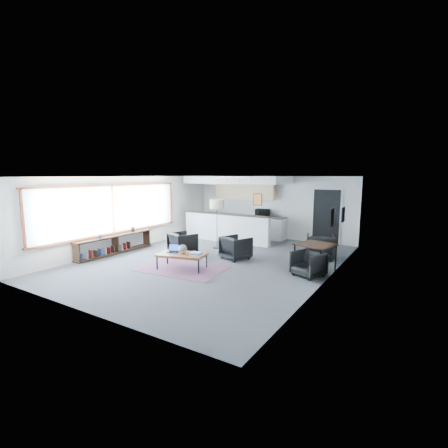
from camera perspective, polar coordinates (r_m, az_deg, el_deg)
The scene contains 21 objects.
room at distance 9.92m, azimuth -2.01°, elevation 0.80°, with size 7.02×9.02×2.62m.
window at distance 11.59m, azimuth -18.97°, elevation 2.24°, with size 0.10×5.95×1.66m.
console at distance 11.54m, azimuth -18.75°, elevation -3.46°, with size 0.35×3.00×0.80m.
kitchenette at distance 13.68m, azimuth 2.50°, elevation 3.28°, with size 4.20×1.96×2.60m.
doorway at distance 13.07m, azimuth 17.57°, elevation 1.30°, with size 1.10×0.12×2.15m.
track_light at distance 12.01m, azimuth 1.52°, elevation 8.04°, with size 1.60×0.07×0.15m.
wall_art_lower at distance 8.86m, azimuth 18.47°, elevation 1.04°, with size 0.03×0.38×0.48m.
wall_art_upper at distance 10.12m, azimuth 20.20°, elevation 1.57°, with size 0.03×0.34×0.44m.
kilim_rug at distance 9.41m, azimuth -7.35°, elevation -7.77°, with size 2.51×1.84×0.01m.
coffee_table at distance 9.30m, azimuth -7.39°, elevation -5.39°, with size 1.50×1.05×0.44m.
laptop at distance 9.52m, azimuth -8.89°, elevation -4.50°, with size 0.37×0.34×0.22m.
ceramic_pot at distance 9.31m, azimuth -7.27°, elevation -4.36°, with size 0.25×0.25×0.25m.
book_stack at distance 9.02m, azimuth -4.90°, elevation -5.27°, with size 0.36×0.30×0.10m.
coaster at distance 9.07m, azimuth -8.31°, elevation -5.52°, with size 0.12×0.12×0.01m.
armchair_left at distance 11.06m, azimuth -7.27°, elevation -3.17°, with size 0.78×0.73×0.80m, color black.
armchair_right at distance 10.31m, azimuth 2.08°, elevation -3.97°, with size 0.78×0.73×0.81m, color black.
floor_lamp at distance 11.68m, azimuth -1.25°, elevation 3.19°, with size 0.52×0.52×1.78m.
dining_table at distance 9.35m, azimuth 15.79°, elevation -3.78°, with size 1.11×1.11×0.76m.
dining_chair_near at distance 8.88m, azimuth 14.59°, elevation -6.93°, with size 0.61×0.57×0.62m, color black.
dining_chair_far at distance 10.79m, azimuth 16.55°, elevation -3.95°, with size 0.71×0.67×0.73m, color black.
microwave at distance 13.68m, azimuth 6.76°, elevation 2.13°, with size 0.56×0.31×0.38m, color black.
Camera 1 is at (5.49, -8.15, 2.65)m, focal length 26.00 mm.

